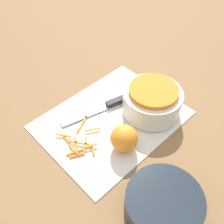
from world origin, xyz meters
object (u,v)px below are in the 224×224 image
knife (113,103)px  bowl_speckled (152,100)px  bowl_dark (163,204)px  orange_left (124,138)px

knife → bowl_speckled: bearing=139.0°
bowl_speckled → bowl_dark: size_ratio=1.00×
bowl_speckled → bowl_dark: 0.32m
bowl_speckled → orange_left: 0.17m
bowl_dark → knife: bowl_dark is taller
bowl_dark → knife: size_ratio=0.69×
bowl_dark → knife: 0.36m
bowl_speckled → bowl_dark: bearing=45.3°
bowl_dark → orange_left: orange_left is taller
bowl_dark → knife: (-0.15, -0.33, -0.02)m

